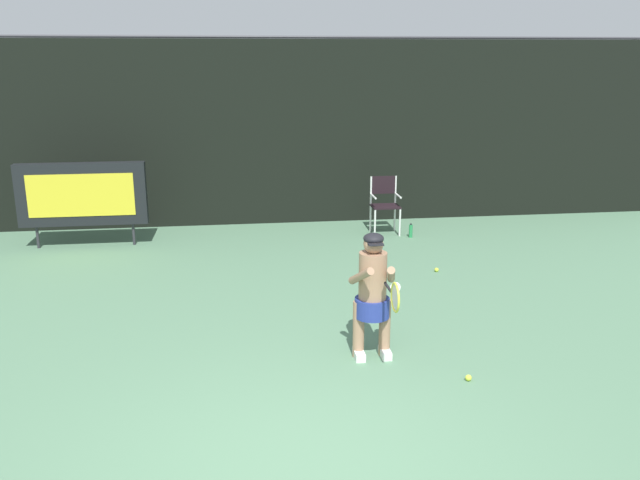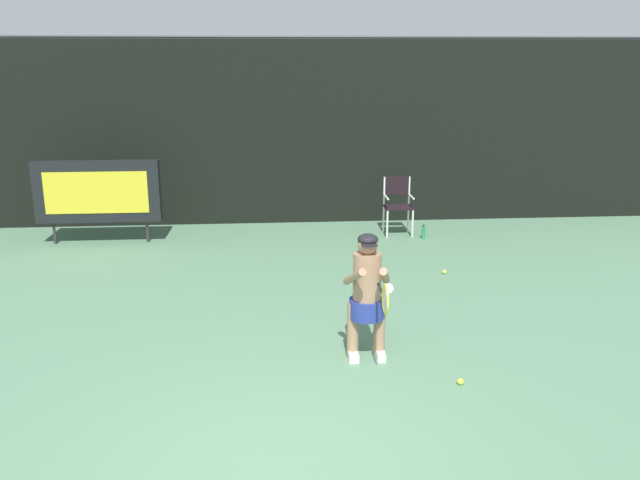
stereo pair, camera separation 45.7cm
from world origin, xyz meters
TOP-DOWN VIEW (x-y plane):
  - backdrop_screen at (0.00, 8.50)m, footprint 18.00×0.12m
  - scoreboard at (-3.04, 7.18)m, footprint 2.20×0.21m
  - umpire_chair at (2.44, 7.39)m, footprint 0.52×0.44m
  - water_bottle at (2.86, 7.00)m, footprint 0.07×0.07m
  - tennis_player at (1.06, 2.06)m, footprint 0.53×0.61m
  - tennis_racket at (1.14, 1.42)m, footprint 0.03×0.60m
  - tennis_ball_loose at (2.71, 4.92)m, footprint 0.07×0.07m
  - tennis_ball_spare at (1.94, 1.33)m, footprint 0.07×0.07m

SIDE VIEW (x-z plane):
  - tennis_ball_loose at x=2.71m, z-range 0.00..0.07m
  - tennis_ball_spare at x=1.94m, z-range 0.00..0.07m
  - water_bottle at x=2.86m, z-range -0.01..0.26m
  - umpire_chair at x=2.44m, z-range 0.08..1.16m
  - tennis_player at x=1.06m, z-range 0.06..1.50m
  - scoreboard at x=-3.04m, z-range 0.20..1.70m
  - tennis_racket at x=1.14m, z-range 0.79..1.10m
  - backdrop_screen at x=0.00m, z-range -0.02..3.64m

